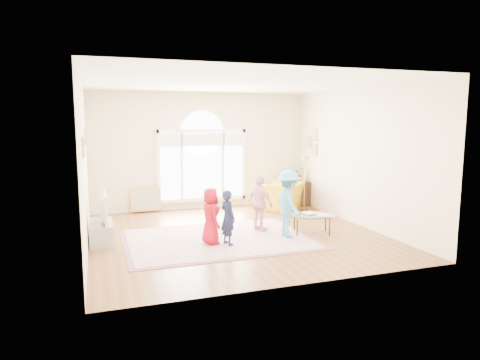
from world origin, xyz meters
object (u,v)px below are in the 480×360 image
object	(u,v)px
coffee_table	(312,216)
armchair	(282,196)
tv_console	(101,232)
television	(101,208)
area_rug	(218,239)

from	to	relation	value
coffee_table	armchair	bearing A→B (deg)	97.66
tv_console	armchair	distance (m)	5.11
tv_console	coffee_table	bearing A→B (deg)	-9.75
tv_console	armchair	world-z (taller)	armchair
television	tv_console	bearing A→B (deg)	180.00
area_rug	armchair	xyz separation A→B (m)	(2.49, 2.33, 0.36)
area_rug	television	bearing A→B (deg)	166.61
tv_console	coffee_table	size ratio (longest dim) A/B	0.80
area_rug	tv_console	world-z (taller)	tv_console
area_rug	armchair	world-z (taller)	armchair
tv_console	coffee_table	xyz separation A→B (m)	(4.34, -0.75, 0.19)
area_rug	television	world-z (taller)	television
tv_console	armchair	size ratio (longest dim) A/B	0.88
coffee_table	armchair	size ratio (longest dim) A/B	1.09
coffee_table	television	bearing A→B (deg)	-172.24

